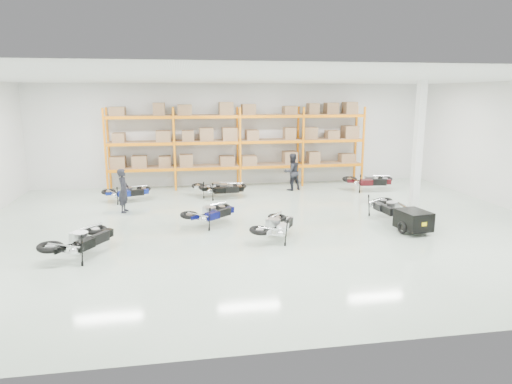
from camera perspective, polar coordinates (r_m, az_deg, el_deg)
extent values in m
plane|color=#B5C9B7|center=(14.28, 1.29, -4.32)|extent=(18.00, 18.00, 0.00)
plane|color=white|center=(13.71, 1.39, 14.03)|extent=(18.00, 18.00, 0.00)
plane|color=silver|center=(20.69, -2.37, 7.15)|extent=(18.00, 0.00, 18.00)
plane|color=silver|center=(7.18, 11.99, -2.63)|extent=(18.00, 0.00, 18.00)
cube|color=orange|center=(19.81, -18.31, 4.87)|extent=(0.08, 0.08, 3.50)
cube|color=orange|center=(20.70, -17.95, 5.18)|extent=(0.08, 0.08, 3.50)
cube|color=orange|center=(19.59, -10.16, 5.22)|extent=(0.08, 0.08, 3.50)
cube|color=orange|center=(20.48, -10.15, 5.52)|extent=(0.08, 0.08, 3.50)
cube|color=orange|center=(19.76, -1.98, 5.46)|extent=(0.08, 0.08, 3.50)
cube|color=orange|center=(20.64, -2.32, 5.75)|extent=(0.08, 0.08, 3.50)
cube|color=orange|center=(20.32, 5.90, 5.59)|extent=(0.08, 0.08, 3.50)
cube|color=orange|center=(21.18, 5.26, 5.87)|extent=(0.08, 0.08, 3.50)
cube|color=orange|center=(21.23, 13.24, 5.61)|extent=(0.08, 0.08, 3.50)
cube|color=orange|center=(22.06, 12.34, 5.89)|extent=(0.08, 0.08, 3.50)
cube|color=orange|center=(19.77, -14.13, 2.61)|extent=(2.70, 0.08, 0.12)
cube|color=orange|center=(20.65, -13.95, 3.02)|extent=(2.70, 0.08, 0.12)
cube|color=#93744C|center=(20.20, -14.05, 3.02)|extent=(2.68, 0.88, 0.02)
cube|color=#93744C|center=(20.17, -14.08, 3.66)|extent=(2.40, 0.70, 0.44)
cube|color=orange|center=(19.74, -6.00, 2.90)|extent=(2.70, 0.08, 0.12)
cube|color=orange|center=(20.63, -6.16, 3.30)|extent=(2.70, 0.08, 0.12)
cube|color=#93744C|center=(20.17, -6.09, 3.30)|extent=(2.68, 0.88, 0.02)
cube|color=#93744C|center=(20.14, -6.10, 3.95)|extent=(2.40, 0.70, 0.44)
cube|color=orange|center=(20.10, 2.00, 3.13)|extent=(2.70, 0.08, 0.12)
cube|color=orange|center=(20.98, 1.50, 3.51)|extent=(2.70, 0.08, 0.12)
cube|color=#93744C|center=(20.53, 1.75, 3.52)|extent=(2.68, 0.88, 0.02)
cube|color=#93744C|center=(20.50, 1.75, 4.15)|extent=(2.40, 0.70, 0.44)
cube|color=orange|center=(20.84, 9.57, 3.29)|extent=(2.70, 0.08, 0.12)
cube|color=orange|center=(21.69, 8.80, 3.66)|extent=(2.70, 0.08, 0.12)
cube|color=#93744C|center=(21.25, 9.18, 3.66)|extent=(2.68, 0.88, 0.02)
cube|color=#93744C|center=(21.22, 9.20, 4.28)|extent=(2.40, 0.70, 0.44)
cube|color=orange|center=(19.62, -14.30, 5.78)|extent=(2.70, 0.08, 0.12)
cube|color=orange|center=(20.51, -14.11, 6.05)|extent=(2.70, 0.08, 0.12)
cube|color=#93744C|center=(20.06, -14.21, 6.12)|extent=(2.68, 0.88, 0.02)
cube|color=#93744C|center=(20.04, -14.25, 6.77)|extent=(2.40, 0.70, 0.44)
cube|color=orange|center=(19.59, -6.07, 6.08)|extent=(2.70, 0.08, 0.12)
cube|color=orange|center=(20.49, -6.23, 6.34)|extent=(2.70, 0.08, 0.12)
cube|color=#93744C|center=(20.03, -6.16, 6.41)|extent=(2.68, 0.88, 0.02)
cube|color=#93744C|center=(20.01, -6.17, 7.07)|extent=(2.40, 0.70, 0.44)
cube|color=orange|center=(19.96, 2.02, 6.25)|extent=(2.70, 0.08, 0.12)
cube|color=orange|center=(20.84, 1.52, 6.50)|extent=(2.70, 0.08, 0.12)
cube|color=#93744C|center=(20.39, 1.77, 6.58)|extent=(2.68, 0.88, 0.02)
cube|color=#93744C|center=(20.37, 1.77, 7.22)|extent=(2.40, 0.70, 0.44)
cube|color=orange|center=(20.71, 9.68, 6.30)|extent=(2.70, 0.08, 0.12)
cube|color=orange|center=(21.55, 8.89, 6.55)|extent=(2.70, 0.08, 0.12)
cube|color=#93744C|center=(21.12, 9.28, 6.62)|extent=(2.68, 0.88, 0.02)
cube|color=#93744C|center=(21.10, 9.31, 7.24)|extent=(2.40, 0.70, 0.44)
cube|color=orange|center=(19.54, -14.47, 8.99)|extent=(2.70, 0.08, 0.12)
cube|color=orange|center=(20.43, -14.27, 9.12)|extent=(2.70, 0.08, 0.12)
cube|color=#93744C|center=(19.98, -14.38, 9.26)|extent=(2.68, 0.88, 0.02)
cube|color=#93744C|center=(19.97, -14.41, 9.91)|extent=(2.40, 0.70, 0.44)
cube|color=orange|center=(19.51, -6.14, 9.29)|extent=(2.70, 0.08, 0.12)
cube|color=orange|center=(20.41, -6.31, 9.41)|extent=(2.70, 0.08, 0.12)
cube|color=#93744C|center=(19.95, -6.23, 9.56)|extent=(2.68, 0.88, 0.02)
cube|color=#93744C|center=(19.95, -6.25, 10.22)|extent=(2.40, 0.70, 0.44)
cube|color=orange|center=(19.88, 2.04, 9.41)|extent=(2.70, 0.08, 0.12)
cube|color=orange|center=(20.76, 1.54, 9.53)|extent=(2.70, 0.08, 0.12)
cube|color=#93744C|center=(20.32, 1.79, 9.66)|extent=(2.68, 0.88, 0.02)
cube|color=#93744C|center=(20.31, 1.79, 10.31)|extent=(2.40, 0.70, 0.44)
cube|color=orange|center=(20.63, 9.79, 9.34)|extent=(2.70, 0.08, 0.12)
cube|color=orange|center=(21.48, 8.99, 9.47)|extent=(2.70, 0.08, 0.12)
cube|color=#93744C|center=(21.05, 9.39, 9.60)|extent=(2.68, 0.88, 0.02)
cube|color=#93744C|center=(21.04, 9.41, 10.22)|extent=(2.40, 0.70, 0.44)
cube|color=white|center=(16.08, 19.56, 5.03)|extent=(0.25, 0.25, 4.50)
cube|color=black|center=(14.28, 19.07, -3.32)|extent=(0.90, 1.07, 0.56)
cube|color=yellow|center=(13.87, 20.03, -3.84)|extent=(0.16, 0.05, 0.11)
torus|color=black|center=(14.16, 17.65, -4.21)|extent=(0.08, 0.38, 0.38)
torus|color=black|center=(14.52, 20.36, -3.99)|extent=(0.08, 0.38, 0.38)
cylinder|color=black|center=(14.83, 17.89, -2.48)|extent=(0.19, 0.91, 0.04)
imported|color=black|center=(16.48, -16.23, 0.17)|extent=(0.43, 0.60, 1.53)
imported|color=black|center=(19.56, 4.50, 2.53)|extent=(0.92, 0.81, 1.59)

